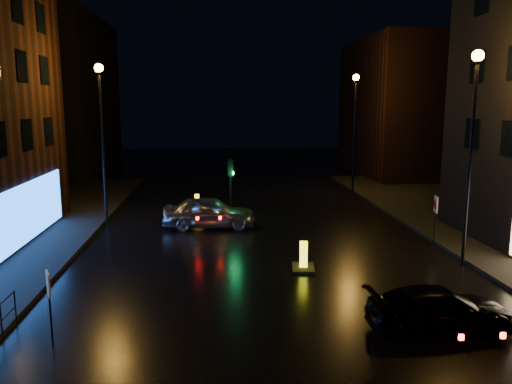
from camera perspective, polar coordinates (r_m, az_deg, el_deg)
The scene contains 13 objects.
ground at distance 14.13m, azimuth 4.44°, elevation -16.82°, with size 120.00×120.00×0.00m, color black.
building_far_left at distance 49.41m, azimuth -21.63°, elevation 10.10°, with size 8.00×16.00×14.00m, color black.
building_far_right at distance 47.61m, azimuth 16.32°, elevation 9.22°, with size 8.00×14.00×12.00m, color black.
street_lamp_lfar at distance 27.03m, azimuth -17.25°, elevation 7.88°, with size 0.44×0.44×8.37m.
street_lamp_rnear at distance 20.95m, azimuth 23.52°, elevation 7.00°, with size 0.44×0.44×8.37m.
street_lamp_rfar at distance 35.84m, azimuth 11.24°, elevation 8.57°, with size 0.44×0.44×8.37m.
traffic_signal at distance 27.09m, azimuth -2.89°, elevation -2.48°, with size 1.40×2.40×3.45m.
silver_hatchback at distance 26.08m, azimuth -5.37°, elevation -2.31°, with size 1.91×4.76×1.62m, color #B5B8BE.
dark_sedan at distance 15.53m, azimuth 20.28°, elevation -12.42°, with size 1.70×4.19×1.22m, color black.
bollard_near at distance 19.72m, azimuth 5.43°, elevation -8.11°, with size 1.02×1.38×1.12m.
bollard_far at distance 30.51m, azimuth -6.75°, elevation -1.67°, with size 0.74×1.11×0.97m.
road_sign_left at distance 14.47m, azimuth -22.59°, elevation -10.36°, with size 0.24×0.47×2.04m.
road_sign_right at distance 24.01m, azimuth 19.83°, elevation -1.81°, with size 0.16×0.54×2.26m.
Camera 1 is at (-2.14, -12.42, 6.39)m, focal length 35.00 mm.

